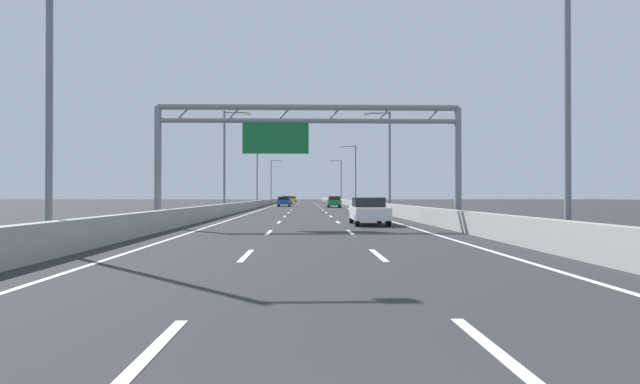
{
  "coord_description": "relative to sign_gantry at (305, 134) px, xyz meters",
  "views": [
    {
      "loc": [
        -0.2,
        -1.94,
        1.63
      ],
      "look_at": [
        1.45,
        57.37,
        2.03
      ],
      "focal_mm": 29.79,
      "sensor_mm": 36.0,
      "label": 1
    }
  ],
  "objects": [
    {
      "name": "ground_plane",
      "position": [
        0.23,
        74.59,
        -4.83
      ],
      "size": [
        260.0,
        260.0,
        0.0
      ],
      "primitive_type": "plane",
      "color": "#2D2D30"
    },
    {
      "name": "lane_dash_left_0",
      "position": [
        -1.57,
        -21.91,
        -4.82
      ],
      "size": [
        0.16,
        3.0,
        0.01
      ],
      "primitive_type": "cube",
      "color": "white",
      "rests_on": "ground_plane"
    },
    {
      "name": "lane_dash_left_1",
      "position": [
        -1.57,
        -12.91,
        -4.82
      ],
      "size": [
        0.16,
        3.0,
        0.01
      ],
      "primitive_type": "cube",
      "color": "white",
      "rests_on": "ground_plane"
    },
    {
      "name": "lane_dash_left_2",
      "position": [
        -1.57,
        -3.91,
        -4.82
      ],
      "size": [
        0.16,
        3.0,
        0.01
      ],
      "primitive_type": "cube",
      "color": "white",
      "rests_on": "ground_plane"
    },
    {
      "name": "lane_dash_left_3",
      "position": [
        -1.57,
        5.09,
        -4.82
      ],
      "size": [
        0.16,
        3.0,
        0.01
      ],
      "primitive_type": "cube",
      "color": "white",
      "rests_on": "ground_plane"
    },
    {
      "name": "lane_dash_left_4",
      "position": [
        -1.57,
        14.09,
        -4.82
      ],
      "size": [
        0.16,
        3.0,
        0.01
      ],
      "primitive_type": "cube",
      "color": "white",
      "rests_on": "ground_plane"
    },
    {
      "name": "lane_dash_left_5",
      "position": [
        -1.57,
        23.09,
        -4.82
      ],
      "size": [
        0.16,
        3.0,
        0.01
      ],
      "primitive_type": "cube",
      "color": "white",
      "rests_on": "ground_plane"
    },
    {
      "name": "lane_dash_left_6",
      "position": [
        -1.57,
        32.09,
        -4.82
      ],
      "size": [
        0.16,
        3.0,
        0.01
      ],
      "primitive_type": "cube",
      "color": "white",
      "rests_on": "ground_plane"
    },
    {
      "name": "lane_dash_left_7",
      "position": [
        -1.57,
        41.09,
        -4.82
      ],
      "size": [
        0.16,
        3.0,
        0.01
      ],
      "primitive_type": "cube",
      "color": "white",
      "rests_on": "ground_plane"
    },
    {
      "name": "lane_dash_left_8",
      "position": [
        -1.57,
        50.09,
        -4.82
      ],
      "size": [
        0.16,
        3.0,
        0.01
      ],
      "primitive_type": "cube",
      "color": "white",
      "rests_on": "ground_plane"
    },
    {
      "name": "lane_dash_left_9",
      "position": [
        -1.57,
        59.09,
        -4.82
      ],
      "size": [
        0.16,
        3.0,
        0.01
      ],
      "primitive_type": "cube",
      "color": "white",
      "rests_on": "ground_plane"
    },
    {
      "name": "lane_dash_left_10",
      "position": [
        -1.57,
        68.09,
        -4.82
      ],
      "size": [
        0.16,
        3.0,
        0.01
      ],
      "primitive_type": "cube",
      "color": "white",
      "rests_on": "ground_plane"
    },
    {
      "name": "lane_dash_left_11",
      "position": [
        -1.57,
        77.09,
        -4.82
      ],
      "size": [
        0.16,
        3.0,
        0.01
      ],
      "primitive_type": "cube",
      "color": "white",
      "rests_on": "ground_plane"
    },
    {
      "name": "lane_dash_left_12",
      "position": [
        -1.57,
        86.09,
        -4.82
      ],
      "size": [
        0.16,
        3.0,
        0.01
      ],
      "primitive_type": "cube",
      "color": "white",
      "rests_on": "ground_plane"
    },
    {
      "name": "lane_dash_left_13",
      "position": [
        -1.57,
        95.09,
        -4.82
      ],
      "size": [
        0.16,
        3.0,
        0.01
      ],
      "primitive_type": "cube",
      "color": "white",
      "rests_on": "ground_plane"
    },
    {
      "name": "lane_dash_left_14",
      "position": [
        -1.57,
        104.09,
        -4.82
      ],
      "size": [
        0.16,
        3.0,
        0.01
      ],
      "primitive_type": "cube",
      "color": "white",
      "rests_on": "ground_plane"
    },
    {
      "name": "lane_dash_left_15",
      "position": [
        -1.57,
        113.09,
        -4.82
      ],
      "size": [
        0.16,
        3.0,
        0.01
      ],
      "primitive_type": "cube",
      "color": "white",
      "rests_on": "ground_plane"
    },
    {
      "name": "lane_dash_left_16",
      "position": [
        -1.57,
        122.09,
        -4.82
      ],
      "size": [
        0.16,
        3.0,
        0.01
      ],
      "primitive_type": "cube",
      "color": "white",
      "rests_on": "ground_plane"
    },
    {
      "name": "lane_dash_left_17",
      "position": [
        -1.57,
        131.09,
        -4.82
      ],
      "size": [
        0.16,
        3.0,
        0.01
      ],
      "primitive_type": "cube",
      "color": "white",
      "rests_on": "ground_plane"
    },
    {
      "name": "lane_dash_right_0",
      "position": [
        2.03,
        -21.91,
        -4.82
      ],
      "size": [
        0.16,
        3.0,
        0.01
      ],
      "primitive_type": "cube",
      "color": "white",
      "rests_on": "ground_plane"
    },
    {
      "name": "lane_dash_right_1",
      "position": [
        2.03,
        -12.91,
        -4.82
      ],
      "size": [
        0.16,
        3.0,
        0.01
      ],
      "primitive_type": "cube",
      "color": "white",
      "rests_on": "ground_plane"
    },
    {
      "name": "lane_dash_right_2",
      "position": [
        2.03,
        -3.91,
        -4.82
      ],
      "size": [
        0.16,
        3.0,
        0.01
      ],
      "primitive_type": "cube",
      "color": "white",
      "rests_on": "ground_plane"
    },
    {
      "name": "lane_dash_right_3",
      "position": [
        2.03,
        5.09,
        -4.82
      ],
      "size": [
        0.16,
        3.0,
        0.01
      ],
      "primitive_type": "cube",
      "color": "white",
      "rests_on": "ground_plane"
    },
    {
      "name": "lane_dash_right_4",
      "position": [
        2.03,
        14.09,
        -4.82
      ],
      "size": [
        0.16,
        3.0,
        0.01
      ],
      "primitive_type": "cube",
      "color": "white",
      "rests_on": "ground_plane"
    },
    {
      "name": "lane_dash_right_5",
      "position": [
        2.03,
        23.09,
        -4.82
      ],
      "size": [
        0.16,
        3.0,
        0.01
      ],
      "primitive_type": "cube",
      "color": "white",
      "rests_on": "ground_plane"
    },
    {
      "name": "lane_dash_right_6",
      "position": [
        2.03,
        32.09,
        -4.82
      ],
      "size": [
        0.16,
        3.0,
        0.01
      ],
      "primitive_type": "cube",
      "color": "white",
      "rests_on": "ground_plane"
    },
    {
      "name": "lane_dash_right_7",
      "position": [
        2.03,
        41.09,
        -4.82
      ],
      "size": [
        0.16,
        3.0,
        0.01
      ],
      "primitive_type": "cube",
      "color": "white",
      "rests_on": "ground_plane"
    },
    {
      "name": "lane_dash_right_8",
      "position": [
        2.03,
        50.09,
        -4.82
      ],
      "size": [
        0.16,
        3.0,
        0.01
      ],
      "primitive_type": "cube",
      "color": "white",
      "rests_on": "ground_plane"
    },
    {
      "name": "lane_dash_right_9",
      "position": [
        2.03,
        59.09,
        -4.82
      ],
      "size": [
        0.16,
        3.0,
        0.01
      ],
      "primitive_type": "cube",
      "color": "white",
      "rests_on": "ground_plane"
    },
    {
      "name": "lane_dash_right_10",
      "position": [
        2.03,
        68.09,
        -4.82
      ],
      "size": [
        0.16,
        3.0,
        0.01
      ],
      "primitive_type": "cube",
      "color": "white",
      "rests_on": "ground_plane"
    },
    {
      "name": "lane_dash_right_11",
      "position": [
        2.03,
        77.09,
        -4.82
      ],
      "size": [
        0.16,
        3.0,
        0.01
      ],
      "primitive_type": "cube",
      "color": "white",
      "rests_on": "ground_plane"
    },
    {
      "name": "lane_dash_right_12",
      "position": [
        2.03,
        86.09,
        -4.82
      ],
      "size": [
        0.16,
        3.0,
        0.01
      ],
      "primitive_type": "cube",
      "color": "white",
      "rests_on": "ground_plane"
    },
    {
      "name": "lane_dash_right_13",
      "position": [
        2.03,
        95.09,
        -4.82
      ],
      "size": [
        0.16,
        3.0,
        0.01
      ],
      "primitive_type": "cube",
      "color": "white",
      "rests_on": "ground_plane"
    },
    {
      "name": "lane_dash_right_14",
      "position": [
        2.03,
        104.09,
        -4.82
      ],
      "size": [
        0.16,
        3.0,
        0.01
      ],
      "primitive_type": "cube",
      "color": "white",
      "rests_on": "ground_plane"
    },
    {
      "name": "lane_dash_right_15",
      "position": [
        2.03,
        113.09,
        -4.82
      ],
      "size": [
        0.16,
        3.0,
        0.01
      ],
      "primitive_type": "cube",
      "color": "white",
      "rests_on": "ground_plane"
    },
    {
      "name": "lane_dash_right_16",
      "position": [
        2.03,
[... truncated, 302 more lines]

